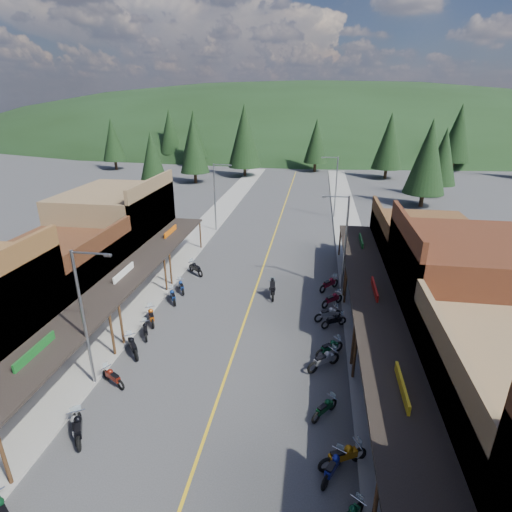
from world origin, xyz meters
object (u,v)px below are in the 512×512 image
at_px(shop_west_3, 119,227).
at_px(pine_7, 170,132).
at_px(pine_0, 113,140).
at_px(pine_9, 443,157).
at_px(bike_west_4, 75,426).
at_px(streetlight_3, 335,184).
at_px(pine_10, 194,146).
at_px(bike_west_5, 113,376).
at_px(pedestrian_east_a, 372,343).
at_px(pine_8, 152,157).
at_px(bike_west_11, 196,268).
at_px(pine_11, 428,157).
at_px(bike_east_6, 324,359).
at_px(bike_west_7, 145,329).
at_px(bike_east_9, 328,313).
at_px(shop_east_3, 420,252).
at_px(bike_west_2, 2,512).
at_px(bike_west_8, 151,315).
at_px(bike_east_8, 334,320).
at_px(bike_east_11, 329,283).
at_px(bike_west_3, 78,427).
at_px(bike_west_10, 181,286).
at_px(pedestrian_east_b, 354,256).
at_px(pine_2, 245,136).
at_px(pine_5, 458,133).
at_px(shop_east_2, 458,291).
at_px(shop_west_2, 61,278).
at_px(bike_east_3, 333,466).
at_px(pine_1, 194,134).
at_px(pine_4, 389,141).
at_px(bike_east_7, 330,347).
at_px(pine_3, 316,141).
at_px(bike_east_4, 343,455).
at_px(rider_on_bike, 273,289).
at_px(bike_east_10, 332,299).
at_px(bike_west_9, 173,296).
at_px(streetlight_0, 85,314).
at_px(bike_west_6, 133,345).

bearing_deg(shop_west_3, pine_7, 105.72).
relative_size(pine_0, pine_9, 1.02).
relative_size(shop_west_3, bike_west_4, 5.70).
height_order(streetlight_3, pine_10, pine_10).
distance_m(bike_west_5, pedestrian_east_a, 15.23).
distance_m(pine_8, bike_west_11, 35.11).
bearing_deg(pine_11, bike_east_6, -109.53).
relative_size(pine_8, bike_west_7, 5.40).
xyz_separation_m(bike_west_4, bike_east_9, (11.94, 12.44, 0.06)).
bearing_deg(shop_east_3, bike_west_2, -128.50).
height_order(bike_west_8, bike_east_8, bike_west_8).
bearing_deg(bike_east_11, bike_west_3, -83.75).
distance_m(bike_west_10, pedestrian_east_a, 15.96).
bearing_deg(bike_west_2, bike_west_4, 30.78).
bearing_deg(pedestrian_east_b, pine_2, -75.71).
bearing_deg(pine_5, pedestrian_east_a, -109.27).
bearing_deg(bike_west_4, shop_east_2, -4.07).
distance_m(shop_west_2, pine_10, 48.67).
bearing_deg(bike_east_3, pine_1, 136.81).
xyz_separation_m(bike_west_7, bike_west_11, (0.37, 10.34, 0.11)).
xyz_separation_m(pine_9, bike_west_3, (-29.80, -54.66, -5.76)).
distance_m(pine_7, bike_west_8, 79.82).
bearing_deg(pine_5, pine_7, 176.53).
bearing_deg(bike_west_11, bike_east_11, -54.18).
height_order(pine_4, bike_east_7, pine_4).
height_order(pine_3, bike_east_9, pine_3).
bearing_deg(pine_1, pine_7, 143.13).
bearing_deg(pedestrian_east_b, bike_west_3, 49.96).
height_order(bike_west_7, bike_west_10, bike_west_10).
bearing_deg(bike_east_4, pedestrian_east_b, 147.03).
distance_m(pine_1, rider_on_bike, 69.25).
distance_m(shop_east_2, pine_1, 78.14).
bearing_deg(bike_east_10, bike_west_9, -128.32).
xyz_separation_m(shop_east_3, bike_east_3, (-7.86, -21.27, -1.96)).
distance_m(bike_east_10, bike_east_11, 2.67).
distance_m(pine_10, rider_on_bike, 48.56).
bearing_deg(pedestrian_east_a, streetlight_0, -75.47).
distance_m(pine_4, bike_west_7, 65.99).
bearing_deg(pine_7, bike_east_3, -66.21).
bearing_deg(shop_west_2, pine_5, 55.81).
height_order(pine_1, pine_9, pine_1).
height_order(pine_5, bike_west_5, pine_5).
distance_m(bike_west_2, bike_east_7, 17.51).
bearing_deg(pine_3, bike_west_10, -99.40).
distance_m(bike_west_6, pedestrian_east_a, 14.73).
bearing_deg(streetlight_3, bike_east_11, -92.31).
bearing_deg(pine_9, pine_5, 69.68).
height_order(shop_west_3, bike_west_2, shop_west_3).
distance_m(bike_west_5, bike_west_6, 2.87).
distance_m(bike_east_7, pedestrian_east_b, 14.67).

